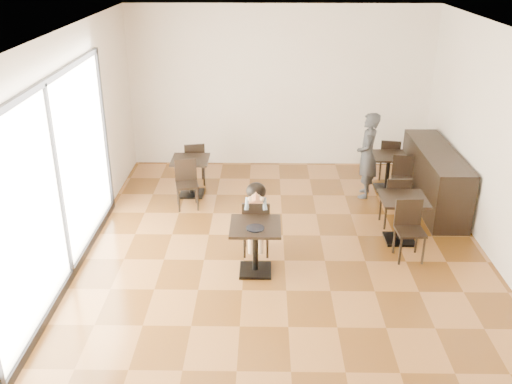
{
  "coord_description": "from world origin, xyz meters",
  "views": [
    {
      "loc": [
        -0.3,
        -7.18,
        4.23
      ],
      "look_at": [
        -0.42,
        0.19,
        1.0
      ],
      "focal_mm": 40.0,
      "sensor_mm": 36.0,
      "label": 1
    }
  ],
  "objects_px": {
    "adult_patron": "(367,155)",
    "chair_left_b": "(187,185)",
    "cafe_table_back": "(387,172)",
    "chair_back_b": "(402,180)",
    "chair_left_a": "(194,163)",
    "cafe_table_left": "(191,177)",
    "child_table": "(255,249)",
    "cafe_table_mid": "(401,219)",
    "chair_back_a": "(389,158)",
    "child": "(256,219)",
    "child_chair": "(256,226)",
    "chair_mid_b": "(410,232)",
    "chair_mid_a": "(394,200)"
  },
  "relations": [
    {
      "from": "adult_patron",
      "to": "cafe_table_left",
      "type": "height_order",
      "value": "adult_patron"
    },
    {
      "from": "chair_mid_a",
      "to": "chair_back_b",
      "type": "xyz_separation_m",
      "value": [
        0.32,
        0.91,
        -0.03
      ]
    },
    {
      "from": "chair_mid_b",
      "to": "chair_left_b",
      "type": "distance_m",
      "value": 3.82
    },
    {
      "from": "adult_patron",
      "to": "cafe_table_back",
      "type": "xyz_separation_m",
      "value": [
        0.46,
        0.3,
        -0.44
      ]
    },
    {
      "from": "child_chair",
      "to": "chair_mid_b",
      "type": "distance_m",
      "value": 2.22
    },
    {
      "from": "cafe_table_left",
      "to": "chair_left_b",
      "type": "relative_size",
      "value": 0.83
    },
    {
      "from": "child_chair",
      "to": "child",
      "type": "xyz_separation_m",
      "value": [
        0.0,
        0.0,
        0.11
      ]
    },
    {
      "from": "chair_left_b",
      "to": "chair_mid_a",
      "type": "bearing_deg",
      "value": -21.69
    },
    {
      "from": "child_table",
      "to": "chair_mid_b",
      "type": "relative_size",
      "value": 0.84
    },
    {
      "from": "child_table",
      "to": "cafe_table_mid",
      "type": "xyz_separation_m",
      "value": [
        2.21,
        0.95,
        -0.0
      ]
    },
    {
      "from": "cafe_table_left",
      "to": "chair_left_b",
      "type": "height_order",
      "value": "chair_left_b"
    },
    {
      "from": "adult_patron",
      "to": "chair_back_b",
      "type": "relative_size",
      "value": 1.9
    },
    {
      "from": "cafe_table_mid",
      "to": "cafe_table_left",
      "type": "distance_m",
      "value": 3.82
    },
    {
      "from": "adult_patron",
      "to": "cafe_table_mid",
      "type": "distance_m",
      "value": 1.78
    },
    {
      "from": "child_chair",
      "to": "cafe_table_mid",
      "type": "height_order",
      "value": "child_chair"
    },
    {
      "from": "chair_mid_a",
      "to": "child_chair",
      "type": "bearing_deg",
      "value": 20.25
    },
    {
      "from": "child_table",
      "to": "cafe_table_back",
      "type": "relative_size",
      "value": 1.08
    },
    {
      "from": "chair_back_a",
      "to": "cafe_table_back",
      "type": "bearing_deg",
      "value": 87.19
    },
    {
      "from": "chair_mid_b",
      "to": "chair_left_a",
      "type": "height_order",
      "value": "chair_mid_b"
    },
    {
      "from": "cafe_table_left",
      "to": "chair_left_a",
      "type": "distance_m",
      "value": 0.55
    },
    {
      "from": "child_table",
      "to": "chair_back_b",
      "type": "xyz_separation_m",
      "value": [
        2.54,
        2.41,
        0.04
      ]
    },
    {
      "from": "adult_patron",
      "to": "chair_back_b",
      "type": "distance_m",
      "value": 0.74
    },
    {
      "from": "cafe_table_left",
      "to": "chair_left_a",
      "type": "xyz_separation_m",
      "value": [
        0.0,
        0.55,
        0.07
      ]
    },
    {
      "from": "adult_patron",
      "to": "chair_left_a",
      "type": "relative_size",
      "value": 1.85
    },
    {
      "from": "chair_left_b",
      "to": "child_chair",
      "type": "bearing_deg",
      "value": -63.75
    },
    {
      "from": "child_chair",
      "to": "cafe_table_mid",
      "type": "relative_size",
      "value": 1.21
    },
    {
      "from": "child",
      "to": "chair_left_a",
      "type": "relative_size",
      "value": 1.32
    },
    {
      "from": "cafe_table_mid",
      "to": "chair_left_b",
      "type": "bearing_deg",
      "value": 161.43
    },
    {
      "from": "child",
      "to": "child_chair",
      "type": "bearing_deg",
      "value": 0.0
    },
    {
      "from": "chair_back_b",
      "to": "child_table",
      "type": "bearing_deg",
      "value": -125.2
    },
    {
      "from": "chair_left_a",
      "to": "chair_back_b",
      "type": "bearing_deg",
      "value": 156.4
    },
    {
      "from": "chair_back_a",
      "to": "chair_left_b",
      "type": "bearing_deg",
      "value": 31.87
    },
    {
      "from": "child_chair",
      "to": "chair_back_a",
      "type": "height_order",
      "value": "child_chair"
    },
    {
      "from": "chair_left_a",
      "to": "chair_back_a",
      "type": "relative_size",
      "value": 1.03
    },
    {
      "from": "cafe_table_back",
      "to": "chair_left_b",
      "type": "height_order",
      "value": "chair_left_b"
    },
    {
      "from": "chair_mid_a",
      "to": "chair_back_a",
      "type": "distance_m",
      "value": 2.04
    },
    {
      "from": "chair_left_a",
      "to": "chair_left_b",
      "type": "height_order",
      "value": "same"
    },
    {
      "from": "child_table",
      "to": "cafe_table_left",
      "type": "bearing_deg",
      "value": 114.56
    },
    {
      "from": "chair_mid_b",
      "to": "chair_left_b",
      "type": "xyz_separation_m",
      "value": [
        -3.42,
        1.7,
        -0.02
      ]
    },
    {
      "from": "chair_left_a",
      "to": "chair_back_a",
      "type": "distance_m",
      "value": 3.76
    },
    {
      "from": "cafe_table_back",
      "to": "child_table",
      "type": "bearing_deg",
      "value": -128.97
    },
    {
      "from": "child",
      "to": "chair_back_a",
      "type": "relative_size",
      "value": 1.35
    },
    {
      "from": "cafe_table_left",
      "to": "chair_mid_a",
      "type": "xyz_separation_m",
      "value": [
        3.42,
        -1.15,
        0.09
      ]
    },
    {
      "from": "cafe_table_mid",
      "to": "chair_back_b",
      "type": "distance_m",
      "value": 1.5
    },
    {
      "from": "adult_patron",
      "to": "cafe_table_mid",
      "type": "height_order",
      "value": "adult_patron"
    },
    {
      "from": "child_table",
      "to": "chair_back_b",
      "type": "distance_m",
      "value": 3.5
    },
    {
      "from": "cafe_table_back",
      "to": "chair_left_a",
      "type": "height_order",
      "value": "chair_left_a"
    },
    {
      "from": "chair_back_b",
      "to": "chair_left_a",
      "type": "bearing_deg",
      "value": 179.34
    },
    {
      "from": "adult_patron",
      "to": "chair_left_b",
      "type": "distance_m",
      "value": 3.22
    },
    {
      "from": "cafe_table_mid",
      "to": "chair_back_a",
      "type": "bearing_deg",
      "value": 82.84
    }
  ]
}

